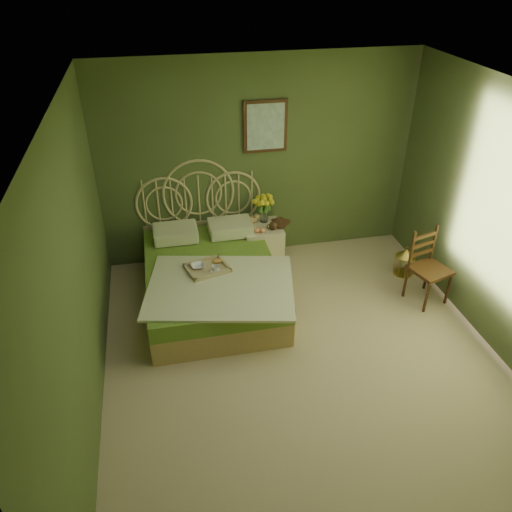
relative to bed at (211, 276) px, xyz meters
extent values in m
plane|color=tan|center=(0.78, -1.29, -0.30)|extent=(4.50, 4.50, 0.00)
plane|color=silver|center=(0.78, -1.29, 2.30)|extent=(4.50, 4.50, 0.00)
plane|color=#4B5D30|center=(0.78, 0.96, 1.00)|extent=(4.00, 0.00, 4.00)
plane|color=#4B5D30|center=(-1.22, -1.29, 1.00)|extent=(0.00, 4.50, 4.50)
cube|color=#351A0E|center=(0.86, 0.93, 1.45)|extent=(0.54, 0.03, 0.64)
cube|color=silver|center=(0.86, 0.92, 1.45)|extent=(0.46, 0.01, 0.56)
cube|color=tan|center=(0.00, -0.06, -0.16)|extent=(1.48, 1.97, 0.30)
cube|color=olive|center=(0.00, -0.06, 0.09)|extent=(1.48, 1.97, 0.20)
cube|color=white|center=(0.05, -0.50, 0.20)|extent=(1.76, 1.48, 0.03)
cube|color=white|center=(-0.35, 0.63, 0.28)|extent=(0.54, 0.39, 0.16)
cube|color=white|center=(0.34, 0.63, 0.28)|extent=(0.54, 0.39, 0.16)
cube|color=tan|center=(-0.05, -0.17, 0.21)|extent=(0.53, 0.46, 0.04)
ellipsoid|color=#B77A38|center=(0.07, -0.08, 0.26)|extent=(0.12, 0.07, 0.05)
cube|color=beige|center=(0.76, 0.64, -0.03)|extent=(0.50, 0.50, 0.55)
cylinder|color=silver|center=(0.81, 0.76, 0.33)|extent=(0.10, 0.10, 0.18)
ellipsoid|color=tan|center=(0.62, 0.74, 0.29)|extent=(0.21, 0.11, 0.10)
sphere|color=#F3955E|center=(0.66, 0.49, 0.28)|extent=(0.07, 0.07, 0.07)
sphere|color=#F3955E|center=(0.73, 0.47, 0.28)|extent=(0.07, 0.07, 0.07)
cube|color=#351A0E|center=(2.48, -0.57, 0.12)|extent=(0.49, 0.49, 0.04)
cylinder|color=#351A0E|center=(2.31, -0.74, -0.09)|extent=(0.03, 0.03, 0.43)
cylinder|color=#351A0E|center=(2.65, -0.74, -0.09)|extent=(0.03, 0.03, 0.43)
cylinder|color=#351A0E|center=(2.31, -0.40, -0.09)|extent=(0.03, 0.03, 0.43)
cylinder|color=#351A0E|center=(2.65, -0.40, -0.09)|extent=(0.03, 0.03, 0.43)
cube|color=#351A0E|center=(2.48, -0.40, 0.36)|extent=(0.34, 0.13, 0.47)
cylinder|color=gold|center=(2.48, -0.01, -0.30)|extent=(0.24, 0.24, 0.01)
cylinder|color=gold|center=(2.48, -0.01, -0.17)|extent=(0.24, 0.24, 0.27)
cone|color=gold|center=(2.48, -0.01, 0.01)|extent=(0.24, 0.24, 0.10)
imported|color=#381E0F|center=(0.94, 0.66, 0.25)|extent=(0.21, 0.25, 0.02)
imported|color=#472819|center=(0.94, 0.66, 0.27)|extent=(0.28, 0.29, 0.02)
imported|color=white|center=(-0.15, -0.12, 0.25)|extent=(0.16, 0.16, 0.04)
imported|color=white|center=(0.03, -0.23, 0.26)|extent=(0.08, 0.08, 0.07)
camera|label=1|loc=(-0.47, -4.83, 3.35)|focal=35.00mm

